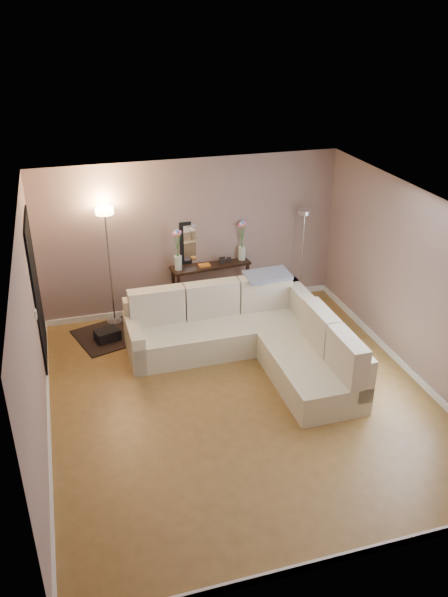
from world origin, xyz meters
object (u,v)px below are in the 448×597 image
object	(u,v)px
sectional_sofa	(251,335)
console_table	(206,284)
floor_lamp_lit	(108,244)
floor_lamp_unlit	(303,237)

from	to	relation	value
sectional_sofa	console_table	world-z (taller)	sectional_sofa
console_table	floor_lamp_lit	size ratio (longest dim) A/B	0.70
sectional_sofa	floor_lamp_lit	xyz separation A→B (m)	(-1.83, 1.63, 1.03)
sectional_sofa	floor_lamp_lit	world-z (taller)	floor_lamp_lit
sectional_sofa	floor_lamp_unlit	bearing A→B (deg)	47.13
sectional_sofa	floor_lamp_unlit	world-z (taller)	floor_lamp_unlit
sectional_sofa	floor_lamp_unlit	distance (m)	2.27
sectional_sofa	floor_lamp_lit	bearing A→B (deg)	138.28
floor_lamp_lit	floor_lamp_unlit	xyz separation A→B (m)	(3.28, -0.08, -0.20)
floor_lamp_unlit	floor_lamp_lit	bearing A→B (deg)	178.59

